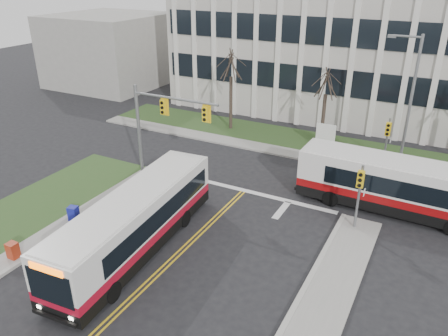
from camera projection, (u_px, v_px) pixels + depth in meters
ground at (172, 260)px, 21.25m from camera, size 120.00×120.00×0.00m
sidewalk_cross at (349, 165)px, 31.27m from camera, size 44.00×1.60×0.14m
building_lawn at (358, 151)px, 33.52m from camera, size 44.00×5.00×0.12m
office_building at (395, 49)px, 40.63m from camera, size 40.00×16.00×12.00m
building_annex at (111, 50)px, 51.43m from camera, size 12.00×12.00×8.00m
mast_arm_signal at (158, 118)px, 27.58m from camera, size 6.11×0.38×6.20m
signal_pole_near at (359, 189)px, 22.66m from camera, size 0.34×0.39×3.80m
signal_pole_far at (387, 137)px, 29.47m from camera, size 0.34×0.39×3.80m
streetlight at (409, 97)px, 28.63m from camera, size 2.15×0.25×9.20m
directory_sign at (326, 134)px, 33.71m from camera, size 1.50×0.12×2.00m
tree_left at (231, 66)px, 35.89m from camera, size 1.80×1.80×7.70m
tree_mid at (326, 84)px, 32.92m from camera, size 1.80×1.80×6.82m
bus_main at (136, 223)px, 21.45m from camera, size 3.34×11.55×3.04m
bus_cross at (402, 188)px, 24.72m from camera, size 11.73×2.78×3.11m
newspaper_box_blue at (74, 214)px, 24.24m from camera, size 0.59×0.55×0.95m
newspaper_box_red at (13, 252)px, 21.09m from camera, size 0.51×0.46×0.95m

